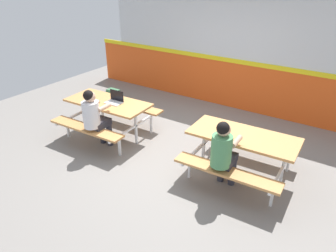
# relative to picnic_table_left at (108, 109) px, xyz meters

# --- Properties ---
(ground_plane) EXTENTS (10.00, 10.00, 0.02)m
(ground_plane) POSITION_rel_picnic_table_left_xyz_m (1.36, 0.18, -0.58)
(ground_plane) COLOR gray
(accent_backdrop) EXTENTS (8.00, 0.14, 2.60)m
(accent_backdrop) POSITION_rel_picnic_table_left_xyz_m (1.36, 2.77, 0.67)
(accent_backdrop) COLOR #E55119
(accent_backdrop) RESTS_ON ground
(picnic_table_left) EXTENTS (1.71, 1.62, 0.74)m
(picnic_table_left) POSITION_rel_picnic_table_left_xyz_m (0.00, 0.00, 0.00)
(picnic_table_left) COLOR tan
(picnic_table_left) RESTS_ON ground
(picnic_table_right) EXTENTS (1.71, 1.62, 0.74)m
(picnic_table_right) POSITION_rel_picnic_table_left_xyz_m (2.72, 0.17, 0.00)
(picnic_table_right) COLOR tan
(picnic_table_right) RESTS_ON ground
(student_nearer) EXTENTS (0.37, 0.53, 1.21)m
(student_nearer) POSITION_rel_picnic_table_left_xyz_m (0.20, -0.55, 0.13)
(student_nearer) COLOR #2D2D38
(student_nearer) RESTS_ON ground
(student_further) EXTENTS (0.37, 0.53, 1.21)m
(student_further) POSITION_rel_picnic_table_left_xyz_m (2.64, -0.39, 0.13)
(student_further) COLOR #2D2D38
(student_further) RESTS_ON ground
(laptop_silver) EXTENTS (0.33, 0.23, 0.22)m
(laptop_silver) POSITION_rel_picnic_table_left_xyz_m (0.15, 0.04, 0.21)
(laptop_silver) COLOR silver
(laptop_silver) RESTS_ON picnic_table_left
(backpack_dark) EXTENTS (0.30, 0.22, 0.44)m
(backpack_dark) POSITION_rel_picnic_table_left_xyz_m (-0.95, 1.16, -0.36)
(backpack_dark) COLOR #3F724C
(backpack_dark) RESTS_ON ground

